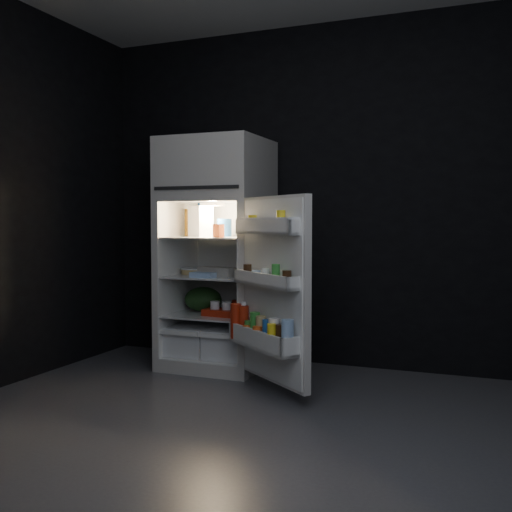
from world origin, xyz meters
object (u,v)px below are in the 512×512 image
at_px(egg_carton, 217,272).
at_px(milk_jug, 201,221).
at_px(refrigerator, 218,246).
at_px(fridge_door, 271,293).
at_px(yogurt_tray, 222,313).

bearing_deg(egg_carton, milk_jug, 170.91).
distance_m(refrigerator, egg_carton, 0.24).
bearing_deg(fridge_door, refrigerator, 137.53).
xyz_separation_m(egg_carton, yogurt_tray, (0.05, -0.02, -0.31)).
bearing_deg(yogurt_tray, fridge_door, -32.36).
distance_m(fridge_door, yogurt_tray, 0.77).
bearing_deg(yogurt_tray, milk_jug, 162.78).
height_order(fridge_door, egg_carton, fridge_door).
height_order(milk_jug, egg_carton, milk_jug).
relative_size(fridge_door, yogurt_tray, 4.34).
bearing_deg(egg_carton, yogurt_tray, -6.85).
xyz_separation_m(fridge_door, egg_carton, (-0.61, 0.48, 0.08)).
height_order(milk_jug, yogurt_tray, milk_jug).
distance_m(refrigerator, fridge_door, 0.95).
bearing_deg(milk_jug, fridge_door, -11.28).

